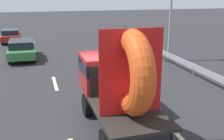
% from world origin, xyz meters
% --- Properties ---
extents(ground_plane, '(120.00, 120.00, 0.00)m').
position_xyz_m(ground_plane, '(0.00, 0.00, 0.00)').
color(ground_plane, '#28282B').
extents(flatbed_truck, '(2.02, 4.66, 3.60)m').
position_xyz_m(flatbed_truck, '(0.15, -0.45, 1.72)').
color(flatbed_truck, black).
rests_on(flatbed_truck, ground_plane).
extents(distant_sedan, '(1.78, 4.14, 1.35)m').
position_xyz_m(distant_sedan, '(-3.31, 11.06, 0.73)').
color(distant_sedan, black).
rests_on(distant_sedan, ground_plane).
extents(guardrail, '(0.10, 14.24, 0.71)m').
position_xyz_m(guardrail, '(5.97, 2.30, 0.53)').
color(guardrail, gray).
rests_on(guardrail, ground_plane).
extents(lane_dash_left_far, '(0.16, 2.31, 0.01)m').
position_xyz_m(lane_dash_left_far, '(-1.58, 4.96, 0.00)').
color(lane_dash_left_far, beige).
rests_on(lane_dash_left_far, ground_plane).
extents(lane_dash_right_far, '(0.16, 2.79, 0.01)m').
position_xyz_m(lane_dash_right_far, '(1.89, 5.73, 0.00)').
color(lane_dash_right_far, beige).
rests_on(lane_dash_right_far, ground_plane).
extents(oncoming_car, '(1.60, 3.73, 1.22)m').
position_xyz_m(oncoming_car, '(-4.46, 18.33, 0.65)').
color(oncoming_car, black).
rests_on(oncoming_car, ground_plane).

